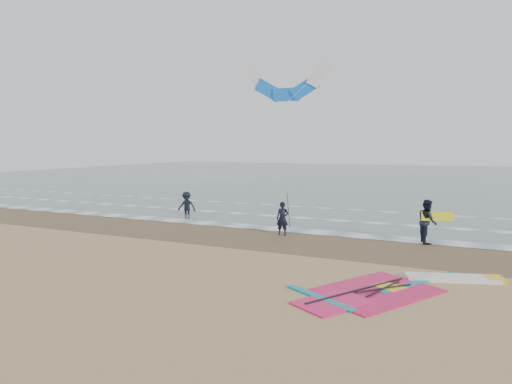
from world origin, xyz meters
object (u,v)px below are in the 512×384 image
at_px(person_standing, 282,219).
at_px(person_walking, 427,221).
at_px(windsurf_rig, 398,288).
at_px(person_wading, 187,200).
at_px(surf_kite, 286,85).

relative_size(person_standing, person_walking, 0.83).
bearing_deg(windsurf_rig, person_wading, 145.09).
bearing_deg(surf_kite, windsurf_rig, -57.42).
relative_size(person_standing, person_wading, 0.90).
height_order(windsurf_rig, surf_kite, surf_kite).
xyz_separation_m(person_standing, person_wading, (-7.59, 3.44, 0.09)).
bearing_deg(surf_kite, person_standing, -69.68).
height_order(windsurf_rig, person_standing, person_standing).
bearing_deg(person_standing, person_wading, 150.56).
bearing_deg(person_standing, person_walking, 4.02).
bearing_deg(person_wading, surf_kite, 33.11).
distance_m(person_walking, surf_kite, 13.62).
relative_size(windsurf_rig, surf_kite, 0.70).
bearing_deg(windsurf_rig, person_standing, 134.85).
distance_m(windsurf_rig, person_walking, 7.14).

